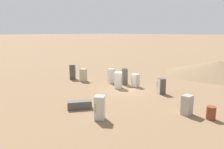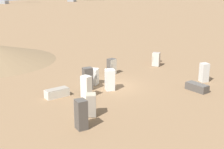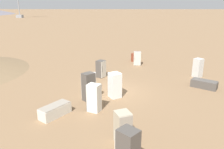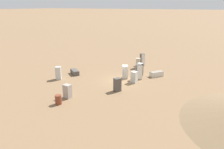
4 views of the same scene
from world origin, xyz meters
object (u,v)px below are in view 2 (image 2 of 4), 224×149
discarded_fridge_9 (81,114)px  discarded_fridge_8 (94,77)px  discarded_fridge_0 (88,79)px  discarded_fridge_1 (156,59)px  discarded_fridge_6 (197,87)px  discarded_fridge_4 (91,105)px  discarded_fridge_7 (110,80)px  discarded_fridge_10 (204,72)px  discarded_fridge_5 (86,87)px  discarded_fridge_2 (112,66)px  discarded_fridge_3 (57,93)px  rusty_barrel (156,58)px

discarded_fridge_9 → discarded_fridge_8: bearing=58.3°
discarded_fridge_0 → discarded_fridge_1: (-4.11, -9.37, -0.23)m
discarded_fridge_0 → discarded_fridge_6: 9.12m
discarded_fridge_4 → discarded_fridge_7: (0.43, -5.39, 0.10)m
discarded_fridge_1 → discarded_fridge_10: 6.50m
discarded_fridge_5 → discarded_fridge_7: (-1.23, -2.19, 0.02)m
discarded_fridge_5 → discarded_fridge_9: bearing=-136.6°
discarded_fridge_0 → discarded_fridge_5: size_ratio=1.11×
discarded_fridge_2 → discarded_fridge_3: bearing=15.6°
discarded_fridge_3 → discarded_fridge_9: 6.07m
discarded_fridge_4 → discarded_fridge_8: (2.20, -6.37, -0.06)m
discarded_fridge_6 → discarded_fridge_10: discarded_fridge_10 is taller
discarded_fridge_3 → rusty_barrel: (-5.54, -13.34, 0.13)m
discarded_fridge_4 → discarded_fridge_10: discarded_fridge_10 is taller
discarded_fridge_3 → rusty_barrel: bearing=102.8°
discarded_fridge_8 → discarded_fridge_6: bearing=97.9°
discarded_fridge_1 → discarded_fridge_7: (2.34, 8.83, 0.15)m
discarded_fridge_10 → discarded_fridge_3: bearing=-90.1°
discarded_fridge_2 → discarded_fridge_7: size_ratio=0.87×
discarded_fridge_4 → discarded_fridge_10: bearing=-147.0°
discarded_fridge_9 → rusty_barrel: bearing=37.8°
discarded_fridge_7 → discarded_fridge_6: bearing=-16.3°
discarded_fridge_0 → discarded_fridge_7: discarded_fridge_0 is taller
discarded_fridge_2 → discarded_fridge_4: bearing=41.7°
discarded_fridge_1 → discarded_fridge_0: bearing=69.7°
discarded_fridge_9 → discarded_fridge_10: discarded_fridge_9 is taller
discarded_fridge_1 → discarded_fridge_7: 9.14m
discarded_fridge_2 → rusty_barrel: size_ratio=1.63×
discarded_fridge_1 → discarded_fridge_8: 8.87m
discarded_fridge_3 → discarded_fridge_9: bearing=-13.3°
discarded_fridge_4 → discarded_fridge_7: bearing=-107.9°
discarded_fridge_3 → discarded_fridge_9: discarded_fridge_9 is taller
discarded_fridge_7 → discarded_fridge_9: 7.40m
discarded_fridge_4 → discarded_fridge_10: size_ratio=0.92×
discarded_fridge_8 → rusty_barrel: discarded_fridge_8 is taller
discarded_fridge_5 → discarded_fridge_10: discarded_fridge_5 is taller
discarded_fridge_3 → discarded_fridge_6: discarded_fridge_3 is taller
discarded_fridge_0 → rusty_barrel: 11.71m
discarded_fridge_4 → rusty_barrel: size_ratio=1.67×
discarded_fridge_0 → discarded_fridge_3: (1.67, 2.30, -0.62)m
discarded_fridge_8 → discarded_fridge_9: 8.68m
discarded_fridge_6 → discarded_fridge_9: bearing=-179.4°
discarded_fridge_1 → discarded_fridge_3: (5.78, 11.68, -0.40)m
discarded_fridge_5 → discarded_fridge_10: size_ratio=1.02×
discarded_fridge_1 → discarded_fridge_10: discarded_fridge_10 is taller
discarded_fridge_6 → discarded_fridge_7: size_ratio=1.14×
discarded_fridge_0 → discarded_fridge_2: discarded_fridge_0 is taller
discarded_fridge_0 → discarded_fridge_8: 1.54m
discarded_fridge_1 → discarded_fridge_5: (3.58, 11.02, 0.13)m
discarded_fridge_7 → discarded_fridge_5: bearing=-151.5°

